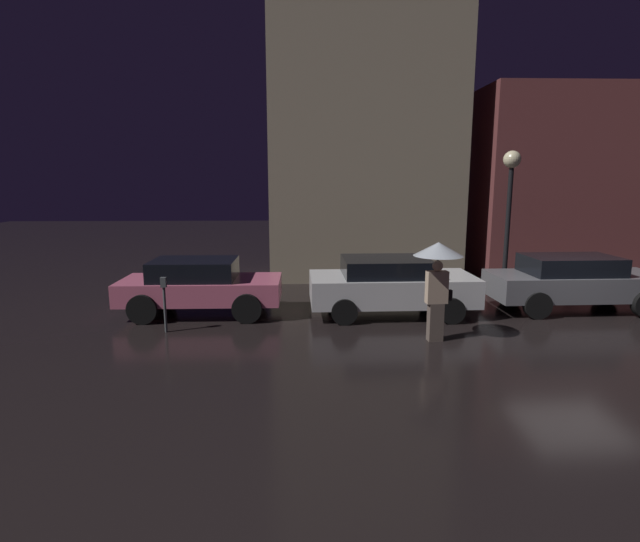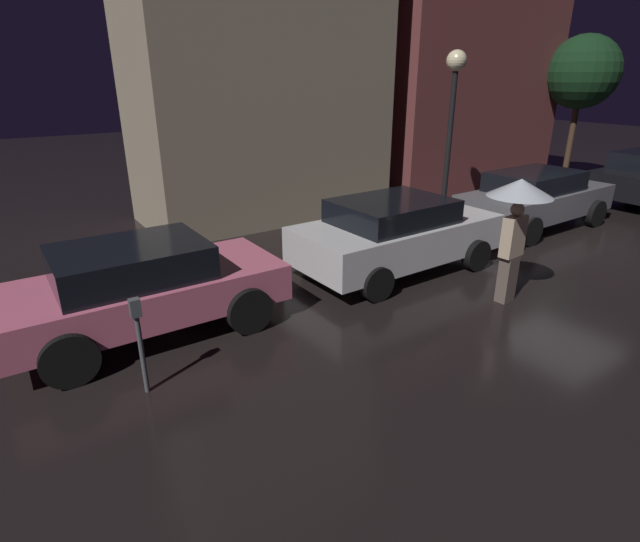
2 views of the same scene
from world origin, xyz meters
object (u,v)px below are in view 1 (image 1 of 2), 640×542
(parked_car_grey, at_px, (574,281))
(parking_meter, at_px, (164,298))
(pedestrian_with_umbrella, at_px, (438,264))
(street_lamp_near, at_px, (510,186))
(parked_car_white, at_px, (390,285))
(parked_car_pink, at_px, (200,285))

(parked_car_grey, height_order, parking_meter, parked_car_grey)
(pedestrian_with_umbrella, xyz_separation_m, street_lamp_near, (3.27, 4.49, 1.53))
(parked_car_white, relative_size, parking_meter, 3.31)
(parked_car_grey, xyz_separation_m, parking_meter, (-10.12, -1.63, 0.02))
(parked_car_grey, distance_m, parking_meter, 10.25)
(parked_car_grey, bearing_deg, parking_meter, -172.20)
(parked_car_pink, bearing_deg, parked_car_white, -1.40)
(parked_car_pink, bearing_deg, parking_meter, -106.92)
(pedestrian_with_umbrella, xyz_separation_m, parking_meter, (-5.87, 0.78, -0.87))
(parked_car_pink, relative_size, pedestrian_with_umbrella, 1.89)
(parked_car_pink, xyz_separation_m, parking_meter, (-0.47, -1.52, 0.03))
(pedestrian_with_umbrella, bearing_deg, parking_meter, 166.96)
(parked_car_white, distance_m, pedestrian_with_umbrella, 2.41)
(parking_meter, bearing_deg, parked_car_pink, 72.92)
(parking_meter, distance_m, street_lamp_near, 10.14)
(parked_car_pink, xyz_separation_m, street_lamp_near, (8.67, 2.19, 2.43))
(parked_car_pink, bearing_deg, pedestrian_with_umbrella, -22.85)
(parked_car_white, xyz_separation_m, parking_meter, (-5.28, -1.38, 0.02))
(pedestrian_with_umbrella, relative_size, parking_meter, 1.68)
(parked_car_pink, xyz_separation_m, parked_car_white, (4.81, -0.13, 0.01))
(street_lamp_near, bearing_deg, parked_car_pink, -165.81)
(parked_car_grey, xyz_separation_m, pedestrian_with_umbrella, (-4.25, -2.41, 0.88))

